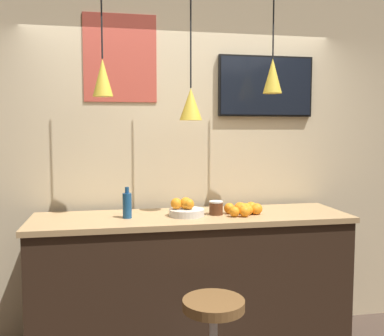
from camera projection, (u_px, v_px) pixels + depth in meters
The scene contains 11 objects.
back_wall at pixel (182, 161), 3.55m from camera, with size 8.00×0.06×2.90m.
service_counter at pixel (192, 286), 3.21m from camera, with size 2.33×0.64×1.08m.
fruit_bowl at pixel (186, 209), 3.14m from camera, with size 0.26×0.26×0.14m.
orange_pile at pixel (244, 209), 3.19m from camera, with size 0.28×0.22×0.09m.
juice_bottle at pixel (127, 205), 3.05m from camera, with size 0.06×0.06×0.22m.
spread_jar at pixel (216, 208), 3.17m from camera, with size 0.10×0.10×0.10m.
pendant_lamp_left at pixel (103, 77), 3.01m from camera, with size 0.14×0.14×0.86m.
pendant_lamp_middle at pixel (191, 103), 3.14m from camera, with size 0.17×0.17×1.02m.
pendant_lamp_right at pixel (273, 75), 3.24m from camera, with size 0.14×0.14×0.82m.
mounted_tv at pixel (266, 86), 3.57m from camera, with size 0.81×0.04×0.50m.
wall_poster at pixel (120, 58), 3.35m from camera, with size 0.57×0.01×0.68m.
Camera 1 is at (-0.58, -2.43, 1.71)m, focal length 40.00 mm.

